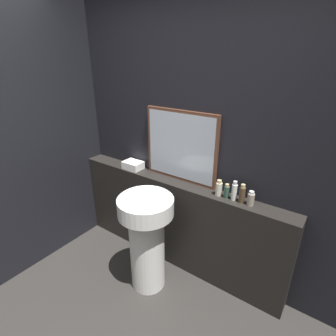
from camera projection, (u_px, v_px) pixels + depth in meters
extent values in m
cube|color=black|center=(182.00, 144.00, 2.40)|extent=(8.00, 0.06, 2.50)
cube|color=black|center=(174.00, 222.00, 2.63)|extent=(2.24, 0.18, 0.91)
cylinder|color=white|center=(147.00, 250.00, 2.36)|extent=(0.31, 0.31, 0.77)
cylinder|color=white|center=(146.00, 207.00, 2.17)|extent=(0.47, 0.47, 0.15)
torus|color=white|center=(145.00, 199.00, 2.14)|extent=(0.46, 0.46, 0.02)
cube|color=#563323|center=(181.00, 146.00, 2.36)|extent=(0.73, 0.03, 0.65)
cube|color=#B2BCC6|center=(180.00, 147.00, 2.36)|extent=(0.68, 0.02, 0.60)
cube|color=white|center=(133.00, 165.00, 2.71)|extent=(0.19, 0.15, 0.08)
cylinder|color=beige|center=(219.00, 189.00, 2.19)|extent=(0.05, 0.05, 0.11)
cylinder|color=tan|center=(219.00, 182.00, 2.16)|extent=(0.04, 0.04, 0.02)
cylinder|color=#2D4C3D|center=(226.00, 192.00, 2.15)|extent=(0.04, 0.04, 0.10)
cylinder|color=tan|center=(227.00, 185.00, 2.13)|extent=(0.03, 0.03, 0.02)
cylinder|color=white|center=(234.00, 192.00, 2.11)|extent=(0.04, 0.04, 0.14)
cylinder|color=silver|center=(235.00, 183.00, 2.08)|extent=(0.03, 0.03, 0.03)
cylinder|color=#4C3823|center=(242.00, 195.00, 2.08)|extent=(0.05, 0.05, 0.13)
cylinder|color=tan|center=(243.00, 186.00, 2.04)|extent=(0.03, 0.03, 0.03)
cylinder|color=gray|center=(251.00, 199.00, 2.04)|extent=(0.05, 0.05, 0.10)
cylinder|color=silver|center=(252.00, 193.00, 2.02)|extent=(0.04, 0.04, 0.02)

